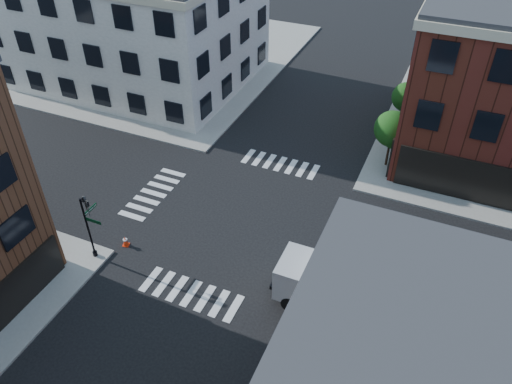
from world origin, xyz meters
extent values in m
plane|color=black|center=(0.00, 0.00, 0.00)|extent=(120.00, 120.00, 0.00)
cube|color=gray|center=(-21.00, 21.00, 0.07)|extent=(30.00, 30.00, 0.15)
cube|color=beige|center=(-19.00, 16.00, 5.50)|extent=(22.00, 16.00, 11.00)
cylinder|color=black|center=(7.50, 10.00, 0.89)|extent=(0.18, 0.18, 1.47)
cylinder|color=black|center=(7.50, 10.00, 1.62)|extent=(0.12, 0.12, 1.47)
sphere|color=#14350E|center=(7.50, 10.00, 3.30)|extent=(2.69, 2.69, 2.69)
sphere|color=#14350E|center=(7.75, 9.90, 2.75)|extent=(1.85, 1.85, 1.85)
cylinder|color=black|center=(7.50, 16.00, 0.81)|extent=(0.18, 0.18, 1.33)
cylinder|color=black|center=(7.50, 16.00, 1.48)|extent=(0.12, 0.12, 1.33)
sphere|color=#14350E|center=(7.50, 16.00, 3.00)|extent=(2.43, 2.43, 2.43)
sphere|color=#14350E|center=(7.75, 15.90, 2.51)|extent=(1.67, 1.67, 1.67)
cylinder|color=black|center=(-6.80, -6.80, 2.30)|extent=(0.12, 0.12, 4.60)
cylinder|color=black|center=(-6.80, -6.80, 0.30)|extent=(0.28, 0.28, 0.30)
cube|color=#053819|center=(-6.25, -6.80, 3.15)|extent=(1.10, 0.03, 0.22)
cube|color=#053819|center=(-6.80, -6.25, 3.40)|extent=(0.03, 1.10, 0.22)
imported|color=black|center=(-6.45, -6.70, 3.90)|extent=(0.22, 0.18, 1.10)
imported|color=black|center=(-6.90, -6.45, 3.90)|extent=(0.18, 0.22, 1.10)
cube|color=silver|center=(9.63, -4.68, 2.23)|extent=(6.17, 2.68, 3.29)
cube|color=maroon|center=(9.64, -6.03, 2.23)|extent=(2.34, 0.05, 0.74)
cube|color=maroon|center=(9.62, -3.33, 2.23)|extent=(2.34, 0.05, 0.74)
cube|color=#B6B7B9|center=(5.60, -4.70, 1.65)|extent=(2.14, 2.56, 2.12)
cube|color=black|center=(4.59, -4.71, 2.02)|extent=(0.12, 2.02, 0.96)
cube|color=black|center=(8.36, -4.69, 0.53)|extent=(8.50, 1.10, 0.27)
cylinder|color=black|center=(5.60, -5.82, 0.53)|extent=(1.06, 0.38, 1.06)
cylinder|color=black|center=(5.59, -3.59, 0.53)|extent=(1.06, 0.38, 1.06)
cylinder|color=black|center=(9.42, -5.80, 0.53)|extent=(1.06, 0.38, 1.06)
cylinder|color=black|center=(9.41, -3.57, 0.53)|extent=(1.06, 0.38, 1.06)
cylinder|color=black|center=(11.97, -5.79, 0.53)|extent=(1.06, 0.38, 1.06)
cylinder|color=black|center=(11.96, -3.56, 0.53)|extent=(1.06, 0.38, 1.06)
cube|color=#F72D0A|center=(-5.70, -5.19, 0.02)|extent=(0.47, 0.47, 0.04)
cone|color=#F72D0A|center=(-5.70, -5.19, 0.36)|extent=(0.45, 0.45, 0.72)
cylinder|color=white|center=(-5.70, -5.19, 0.46)|extent=(0.28, 0.28, 0.08)
camera|label=1|loc=(10.87, -22.68, 22.18)|focal=35.00mm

